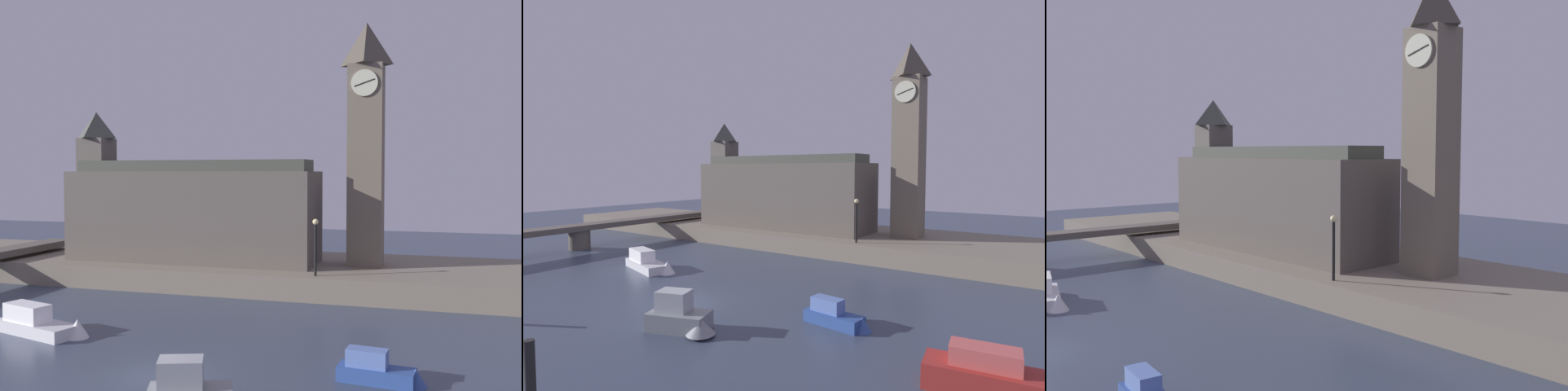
{
  "view_description": "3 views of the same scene",
  "coord_description": "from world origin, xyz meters",
  "views": [
    {
      "loc": [
        10.06,
        -19.85,
        7.79
      ],
      "look_at": [
        -0.94,
        16.8,
        6.32
      ],
      "focal_mm": 40.04,
      "sensor_mm": 36.0,
      "label": 1
    },
    {
      "loc": [
        16.91,
        -15.15,
        7.25
      ],
      "look_at": [
        -3.77,
        14.78,
        5.04
      ],
      "focal_mm": 28.47,
      "sensor_mm": 36.0,
      "label": 2
    },
    {
      "loc": [
        25.25,
        -6.56,
        8.42
      ],
      "look_at": [
        -0.86,
        16.59,
        5.75
      ],
      "focal_mm": 40.37,
      "sensor_mm": 36.0,
      "label": 3
    }
  ],
  "objects": [
    {
      "name": "ground_plane",
      "position": [
        0.0,
        0.0,
        0.0
      ],
      "size": [
        120.0,
        120.0,
        0.0
      ],
      "primitive_type": "plane",
      "color": "#384256"
    },
    {
      "name": "far_embankment",
      "position": [
        0.0,
        20.0,
        0.75
      ],
      "size": [
        70.0,
        12.0,
        1.5
      ],
      "primitive_type": "cube",
      "color": "slate",
      "rests_on": "ground"
    },
    {
      "name": "clock_tower",
      "position": [
        5.57,
        20.01,
        9.98
      ],
      "size": [
        2.52,
        2.56,
        16.44
      ],
      "color": "#6B6051",
      "rests_on": "far_embankment"
    },
    {
      "name": "parliament_hall",
      "position": [
        -7.25,
        18.8,
        5.11
      ],
      "size": [
        18.05,
        5.16,
        10.91
      ],
      "color": "#5B544C",
      "rests_on": "far_embankment"
    },
    {
      "name": "streetlamp",
      "position": [
        3.11,
        14.95,
        3.72
      ],
      "size": [
        0.36,
        0.36,
        3.51
      ],
      "color": "black",
      "rests_on": "far_embankment"
    },
    {
      "name": "boat_ferry_white",
      "position": [
        -7.89,
        3.7,
        0.49
      ],
      "size": [
        5.49,
        2.69,
        1.68
      ],
      "color": "silver",
      "rests_on": "ground"
    },
    {
      "name": "boat_tour_blue",
      "position": [
        8.25,
        1.8,
        0.44
      ],
      "size": [
        3.4,
        1.33,
        1.27
      ],
      "color": "#2D4C93",
      "rests_on": "ground"
    }
  ]
}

